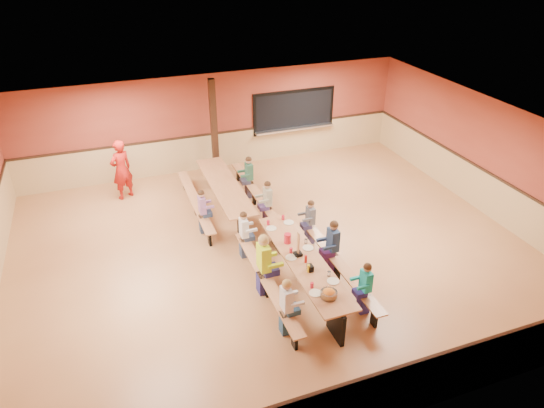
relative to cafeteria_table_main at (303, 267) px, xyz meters
name	(u,v)px	position (x,y,z in m)	size (l,w,h in m)	color
ground	(271,249)	(-0.15, 1.53, -0.53)	(12.00, 12.00, 0.00)	#A0653C
room_envelope	(271,225)	(-0.15, 1.53, 0.16)	(12.04, 10.04, 3.02)	brown
kitchen_pass_through	(294,113)	(2.45, 6.49, 0.96)	(2.78, 0.28, 1.38)	black
structural_post	(214,129)	(-0.35, 5.93, 0.97)	(0.18, 0.18, 3.00)	black
cafeteria_table_main	(303,267)	(0.00, 0.00, 0.00)	(1.91, 3.70, 0.74)	#B17046
cafeteria_table_second	(225,192)	(-0.66, 3.78, 0.00)	(1.91, 3.70, 0.74)	#B17046
seated_child_white_left	(286,307)	(-0.83, -1.13, 0.08)	(0.37, 0.30, 1.21)	silver
seated_adult_yellow	(264,265)	(-0.83, 0.13, 0.17)	(0.46, 0.37, 1.39)	#C5ED1C
seated_child_grey_left	(244,235)	(-0.83, 1.50, 0.06)	(0.35, 0.29, 1.17)	white
seated_child_teal_right	(365,288)	(0.83, -1.13, 0.05)	(0.34, 0.28, 1.16)	#17A9A7
seated_child_navy_right	(332,247)	(0.83, 0.30, 0.11)	(0.40, 0.33, 1.27)	navy
seated_child_char_right	(310,222)	(0.82, 1.49, 0.05)	(0.34, 0.28, 1.15)	#565861
seated_child_purple_sec	(203,212)	(-1.48, 2.85, 0.05)	(0.34, 0.28, 1.16)	#99649E
seated_child_green_sec	(249,177)	(0.17, 4.22, 0.08)	(0.37, 0.30, 1.22)	#2F634B
seated_child_tan_sec	(268,203)	(0.17, 2.68, 0.07)	(0.36, 0.30, 1.19)	#A5A487
standing_woman	(121,170)	(-3.16, 5.40, 0.34)	(0.63, 0.42, 1.73)	#AC1813
punch_pitcher	(288,238)	(-0.10, 0.65, 0.32)	(0.16, 0.16, 0.22)	red
chip_bowl	(329,293)	(-0.04, -1.27, 0.29)	(0.32, 0.32, 0.15)	orange
napkin_dispenser	(310,268)	(-0.04, -0.43, 0.28)	(0.10, 0.14, 0.13)	black
condiment_mustard	(308,268)	(-0.09, -0.45, 0.30)	(0.06, 0.06, 0.17)	yellow
condiment_ketchup	(306,259)	(-0.02, -0.15, 0.30)	(0.06, 0.06, 0.17)	#B2140F
table_paddle	(298,250)	(-0.07, 0.14, 0.35)	(0.16, 0.16, 0.56)	black
place_settings	(304,256)	(0.00, 0.00, 0.27)	(0.65, 3.30, 0.11)	beige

